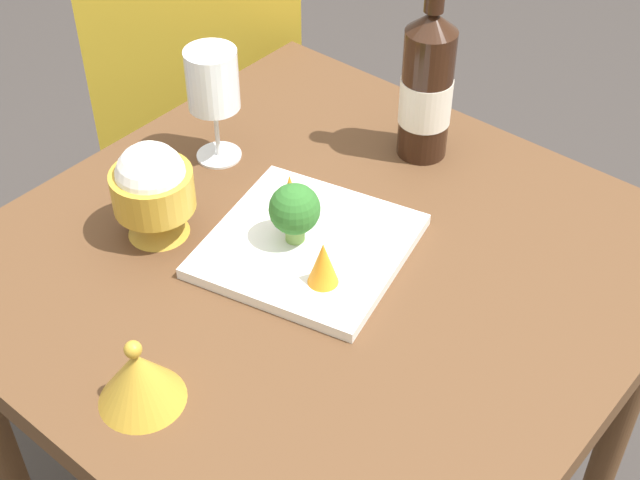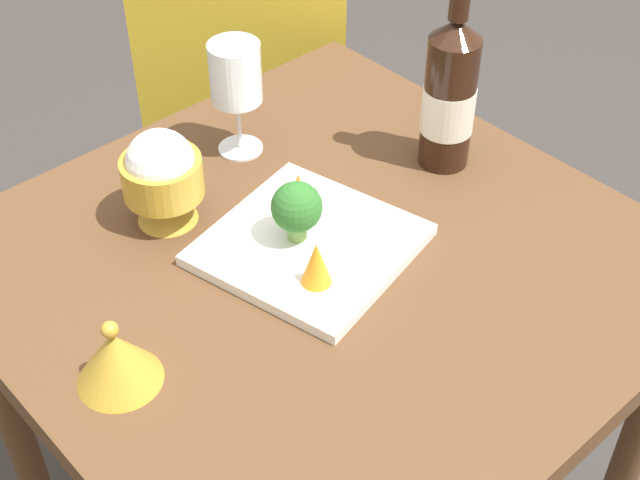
{
  "view_description": "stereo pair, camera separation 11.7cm",
  "coord_description": "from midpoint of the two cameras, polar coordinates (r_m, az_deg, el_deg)",
  "views": [
    {
      "loc": [
        0.57,
        -0.68,
        1.55
      ],
      "look_at": [
        0.0,
        0.0,
        0.77
      ],
      "focal_mm": 50.63,
      "sensor_mm": 36.0,
      "label": 1
    },
    {
      "loc": [
        0.65,
        -0.59,
        1.55
      ],
      "look_at": [
        0.0,
        0.0,
        0.77
      ],
      "focal_mm": 50.63,
      "sensor_mm": 36.0,
      "label": 2
    }
  ],
  "objects": [
    {
      "name": "chair_by_wall",
      "position": [
        1.89,
        -9.42,
        8.05
      ],
      "size": [
        0.56,
        0.56,
        0.85
      ],
      "rotation": [
        0.0,
        0.0,
        0.86
      ],
      "color": "gold",
      "rests_on": "ground_plane"
    },
    {
      "name": "wine_bottle",
      "position": [
        1.32,
        4.22,
        9.67
      ],
      "size": [
        0.08,
        0.08,
        0.3
      ],
      "color": "black",
      "rests_on": "dining_table"
    },
    {
      "name": "serving_plate",
      "position": [
        1.2,
        -3.61,
        -0.51
      ],
      "size": [
        0.3,
        0.3,
        0.02
      ],
      "rotation": [
        0.0,
        0.0,
        0.23
      ],
      "color": "white",
      "rests_on": "dining_table"
    },
    {
      "name": "carrot_garnish_right",
      "position": [
        1.11,
        -2.81,
        -1.6
      ],
      "size": [
        0.04,
        0.04,
        0.06
      ],
      "color": "orange",
      "rests_on": "serving_plate"
    },
    {
      "name": "rice_bowl",
      "position": [
        1.21,
        -13.27,
        3.03
      ],
      "size": [
        0.11,
        0.11,
        0.14
      ],
      "color": "gold",
      "rests_on": "dining_table"
    },
    {
      "name": "carrot_garnish_left",
      "position": [
        1.23,
        -4.64,
        2.96
      ],
      "size": [
        0.03,
        0.03,
        0.05
      ],
      "color": "orange",
      "rests_on": "serving_plate"
    },
    {
      "name": "broccoli_floret",
      "position": [
        1.16,
        -4.5,
        1.77
      ],
      "size": [
        0.07,
        0.07,
        0.09
      ],
      "color": "#729E4C",
      "rests_on": "serving_plate"
    },
    {
      "name": "dining_table",
      "position": [
        1.26,
        -2.67,
        -4.45
      ],
      "size": [
        0.82,
        0.82,
        0.74
      ],
      "color": "brown",
      "rests_on": "ground_plane"
    },
    {
      "name": "wine_glass",
      "position": [
        1.31,
        -9.4,
        9.71
      ],
      "size": [
        0.08,
        0.08,
        0.18
      ],
      "color": "white",
      "rests_on": "dining_table"
    },
    {
      "name": "rice_bowl_lid",
      "position": [
        1.03,
        -14.48,
        -8.68
      ],
      "size": [
        0.1,
        0.1,
        0.09
      ],
      "color": "gold",
      "rests_on": "dining_table"
    }
  ]
}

